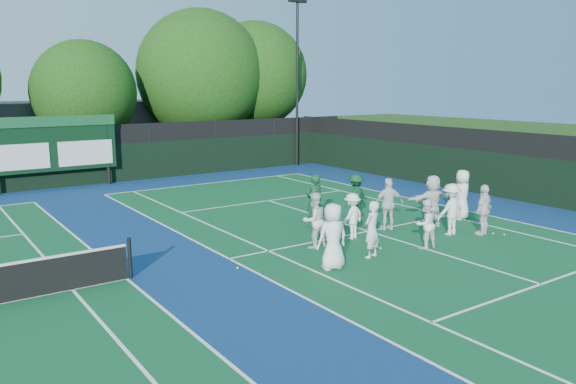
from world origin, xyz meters
TOP-DOWN VIEW (x-y plane):
  - ground at (0.00, 0.00)m, footprint 120.00×120.00m
  - court_apron at (-6.00, 1.00)m, footprint 34.00×32.00m
  - near_court at (0.00, 1.00)m, footprint 11.05×23.85m
  - back_fence at (-6.00, 16.00)m, footprint 34.00×0.08m
  - divider_fence_right at (9.00, 1.00)m, footprint 0.08×32.00m
  - scoreboard at (-7.01, 15.59)m, footprint 6.00×0.21m
  - clubhouse at (-2.00, 24.00)m, footprint 18.00×6.00m
  - light_pole_right at (7.50, 15.70)m, footprint 1.20×0.30m
  - tree_c at (-4.16, 19.58)m, footprint 5.71×5.71m
  - tree_d at (2.98, 19.58)m, footprint 7.91×7.91m
  - tree_e at (6.92, 19.58)m, footprint 6.93×6.93m
  - tennis_ball_0 at (-1.16, -0.79)m, footprint 0.07×0.07m
  - tennis_ball_1 at (0.29, 3.61)m, footprint 0.07×0.07m
  - tennis_ball_2 at (3.41, -1.99)m, footprint 0.07×0.07m
  - tennis_ball_3 at (-5.73, 0.06)m, footprint 0.07×0.07m
  - tennis_ball_4 at (-1.37, 1.17)m, footprint 0.07×0.07m
  - tennis_ball_5 at (3.23, -1.68)m, footprint 0.07×0.07m
  - player_front_0 at (-3.57, -1.41)m, footprint 0.96×0.68m
  - player_front_1 at (-1.97, -1.24)m, footprint 0.71×0.56m
  - player_front_2 at (0.06, -1.47)m, footprint 0.78×0.62m
  - player_front_3 at (2.00, -0.86)m, footprint 1.16×0.69m
  - player_front_4 at (2.91, -1.49)m, footprint 1.08×0.62m
  - player_back_0 at (-2.72, 0.55)m, footprint 0.85×0.66m
  - player_back_1 at (-1.06, 0.66)m, footprint 1.08×0.77m
  - player_back_2 at (0.73, 0.80)m, footprint 1.17×0.80m
  - player_back_3 at (2.34, 0.26)m, footprint 1.82×1.03m
  - player_back_4 at (4.15, 0.40)m, footprint 1.04×0.81m
  - coach_left at (-1.20, 2.53)m, footprint 0.73×0.50m
  - coach_right at (0.93, 2.73)m, footprint 1.20×0.84m

SIDE VIEW (x-z plane):
  - ground at x=0.00m, z-range 0.00..0.00m
  - court_apron at x=-6.00m, z-range 0.00..0.01m
  - near_court at x=0.00m, z-range 0.01..0.01m
  - tennis_ball_0 at x=-1.16m, z-range 0.00..0.07m
  - tennis_ball_1 at x=0.29m, z-range 0.00..0.07m
  - tennis_ball_2 at x=3.41m, z-range 0.00..0.07m
  - tennis_ball_3 at x=-5.73m, z-range 0.00..0.07m
  - tennis_ball_4 at x=-1.37m, z-range 0.00..0.07m
  - tennis_ball_5 at x=3.23m, z-range 0.00..0.07m
  - player_back_1 at x=-1.06m, z-range 0.00..1.52m
  - player_front_2 at x=0.06m, z-range 0.00..1.54m
  - player_front_1 at x=-1.97m, z-range 0.00..1.69m
  - coach_right at x=0.93m, z-range 0.00..1.70m
  - player_front_4 at x=2.91m, z-range 0.00..1.72m
  - player_back_0 at x=-2.72m, z-range 0.00..1.74m
  - player_front_3 at x=2.00m, z-range 0.00..1.75m
  - player_back_2 at x=0.73m, z-range 0.00..1.84m
  - player_front_0 at x=-3.57m, z-range 0.00..1.84m
  - player_back_3 at x=2.34m, z-range 0.00..1.87m
  - player_back_4 at x=4.15m, z-range 0.00..1.88m
  - coach_left at x=-1.20m, z-range 0.00..1.91m
  - back_fence at x=-6.00m, z-range -0.14..2.86m
  - divider_fence_right at x=9.00m, z-range -0.14..2.86m
  - clubhouse at x=-2.00m, z-range 0.00..4.00m
  - scoreboard at x=-7.01m, z-range 0.42..3.97m
  - tree_c at x=-4.16m, z-range 0.72..8.19m
  - tree_d at x=2.98m, z-range 0.66..10.29m
  - tree_e at x=6.92m, z-range 0.92..10.06m
  - light_pole_right at x=7.50m, z-range 1.24..11.36m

